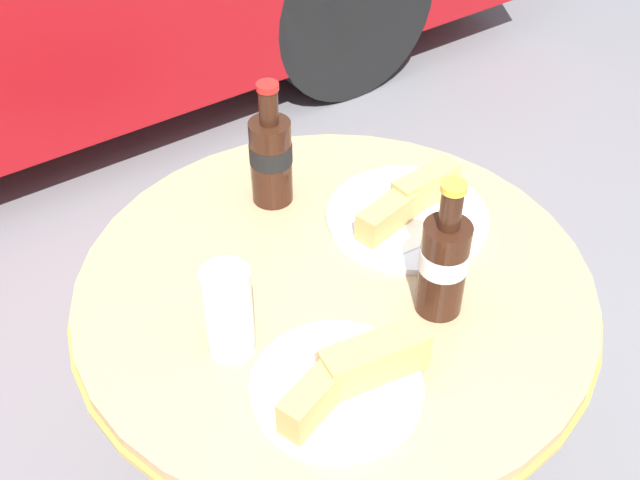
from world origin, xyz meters
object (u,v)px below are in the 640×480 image
Objects in this scene: bistro_table at (333,356)px; cola_bottle_right at (444,262)px; cola_bottle_left at (271,156)px; lunch_plate_far at (408,211)px; drinking_glass at (229,315)px; lunch_plate_near at (345,380)px.

bistro_table is 0.30m from cola_bottle_right.
bistro_table is 3.61× the size of cola_bottle_left.
bistro_table is 2.99× the size of lunch_plate_far.
bistro_table is 0.26m from lunch_plate_far.
cola_bottle_left is 0.83× the size of lunch_plate_far.
bistro_table is at bearing 124.95° from cola_bottle_right.
cola_bottle_left is at bearing 130.96° from lunch_plate_far.
cola_bottle_right is 0.29m from drinking_glass.
cola_bottle_left reaches higher than lunch_plate_far.
cola_bottle_right is (0.09, -0.13, 0.26)m from bistro_table.
drinking_glass is (-0.28, 0.10, -0.02)m from cola_bottle_right.
drinking_glass is 0.59× the size of lunch_plate_near.
lunch_plate_near is at bearing -122.10° from bistro_table.
lunch_plate_far is (0.09, 0.17, -0.07)m from cola_bottle_right.
cola_bottle_right is at bearing -19.75° from drinking_glass.
drinking_glass reaches higher than bistro_table.
drinking_glass is (-0.22, -0.24, -0.02)m from cola_bottle_left.
drinking_glass is (-0.19, -0.03, 0.23)m from bistro_table.
drinking_glass is at bearing -168.54° from lunch_plate_far.
drinking_glass is 0.53× the size of lunch_plate_far.
bistro_table is at bearing 8.19° from drinking_glass.
drinking_glass reaches higher than lunch_plate_near.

